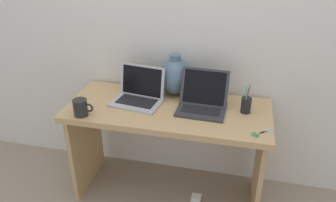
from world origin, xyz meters
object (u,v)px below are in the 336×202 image
at_px(laptop_left, 139,92).
at_px(laptop_right, 203,99).
at_px(green_vase, 175,76).
at_px(coffee_mug, 81,108).
at_px(scissors, 259,134).
at_px(pen_cup, 246,105).
at_px(power_brick, 196,198).

xyz_separation_m(laptop_left, laptop_right, (0.43, -0.01, 0.00)).
height_order(laptop_left, laptop_right, laptop_right).
height_order(green_vase, coffee_mug, green_vase).
bearing_deg(coffee_mug, laptop_left, 42.15).
xyz_separation_m(laptop_right, coffee_mug, (-0.72, -0.26, -0.01)).
bearing_deg(scissors, pen_cup, 109.31).
bearing_deg(pen_cup, laptop_right, -178.55).
xyz_separation_m(pen_cup, scissors, (0.08, -0.24, -0.05)).
relative_size(laptop_left, green_vase, 1.22).
bearing_deg(scissors, coffee_mug, -178.51).
xyz_separation_m(laptop_right, green_vase, (-0.22, 0.17, 0.07)).
distance_m(laptop_left, scissors, 0.82).
relative_size(pen_cup, scissors, 1.44).
height_order(coffee_mug, power_brick, coffee_mug).
bearing_deg(green_vase, scissors, -35.03).
bearing_deg(laptop_left, scissors, -16.92).
bearing_deg(power_brick, laptop_right, 90.56).
bearing_deg(pen_cup, laptop_left, -180.00).
relative_size(laptop_right, green_vase, 1.10).
distance_m(green_vase, pen_cup, 0.52).
distance_m(scissors, power_brick, 0.80).
distance_m(laptop_right, scissors, 0.43).
bearing_deg(laptop_right, scissors, -33.05).
bearing_deg(laptop_right, coffee_mug, -160.22).
xyz_separation_m(green_vase, power_brick, (0.22, -0.26, -0.83)).
distance_m(laptop_left, laptop_right, 0.43).
relative_size(coffee_mug, scissors, 0.99).
xyz_separation_m(coffee_mug, scissors, (1.08, 0.03, -0.05)).
height_order(laptop_left, green_vase, green_vase).
bearing_deg(laptop_right, pen_cup, 1.45).
bearing_deg(laptop_left, pen_cup, 0.00).
relative_size(laptop_left, coffee_mug, 2.69).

